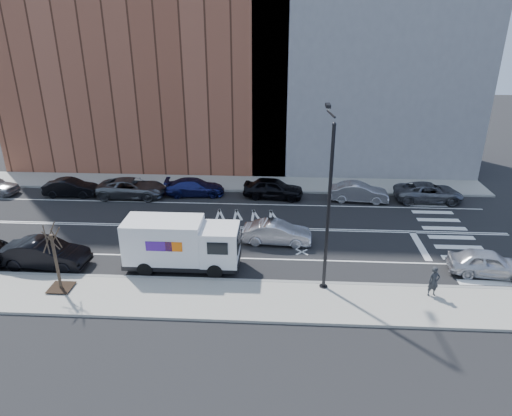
# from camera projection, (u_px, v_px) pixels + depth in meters

# --- Properties ---
(ground) EXTENTS (120.00, 120.00, 0.00)m
(ground) POSITION_uv_depth(u_px,v_px,m) (214.00, 227.00, 31.75)
(ground) COLOR black
(ground) RESTS_ON ground
(sidewalk_near) EXTENTS (44.00, 3.60, 0.15)m
(sidewalk_near) POSITION_uv_depth(u_px,v_px,m) (190.00, 298.00, 23.63)
(sidewalk_near) COLOR gray
(sidewalk_near) RESTS_ON ground
(sidewalk_far) EXTENTS (44.00, 3.60, 0.15)m
(sidewalk_far) POSITION_uv_depth(u_px,v_px,m) (228.00, 183.00, 39.81)
(sidewalk_far) COLOR gray
(sidewalk_far) RESTS_ON ground
(curb_near) EXTENTS (44.00, 0.25, 0.17)m
(curb_near) POSITION_uv_depth(u_px,v_px,m) (196.00, 280.00, 25.28)
(curb_near) COLOR gray
(curb_near) RESTS_ON ground
(curb_far) EXTENTS (44.00, 0.25, 0.17)m
(curb_far) POSITION_uv_depth(u_px,v_px,m) (226.00, 190.00, 38.15)
(curb_far) COLOR gray
(curb_far) RESTS_ON ground
(crosswalk) EXTENTS (3.00, 14.00, 0.01)m
(crosswalk) POSITION_uv_depth(u_px,v_px,m) (448.00, 233.00, 30.92)
(crosswalk) COLOR white
(crosswalk) RESTS_ON ground
(road_markings) EXTENTS (40.00, 8.60, 0.01)m
(road_markings) POSITION_uv_depth(u_px,v_px,m) (214.00, 227.00, 31.75)
(road_markings) COLOR white
(road_markings) RESTS_ON ground
(bldg_brick) EXTENTS (26.00, 10.00, 22.00)m
(bldg_brick) POSITION_uv_depth(u_px,v_px,m) (148.00, 46.00, 42.22)
(bldg_brick) COLOR brown
(bldg_brick) RESTS_ON ground
(bldg_concrete) EXTENTS (20.00, 10.00, 26.00)m
(bldg_concrete) POSITION_uv_depth(u_px,v_px,m) (368.00, 23.00, 40.40)
(bldg_concrete) COLOR slate
(bldg_concrete) RESTS_ON ground
(streetlight) EXTENTS (0.44, 4.02, 9.34)m
(streetlight) POSITION_uv_depth(u_px,v_px,m) (328.00, 198.00, 23.05)
(streetlight) COLOR black
(streetlight) RESTS_ON ground
(street_tree) EXTENTS (1.20, 1.20, 3.75)m
(street_tree) POSITION_uv_depth(u_px,v_px,m) (57.00, 267.00, 23.83)
(street_tree) COLOR black
(street_tree) RESTS_ON ground
(fedex_van) EXTENTS (6.61, 2.37, 3.02)m
(fedex_van) POSITION_uv_depth(u_px,v_px,m) (181.00, 243.00, 26.04)
(fedex_van) COLOR black
(fedex_van) RESTS_ON ground
(far_parked_b) EXTENTS (4.28, 1.58, 1.40)m
(far_parked_b) POSITION_uv_depth(u_px,v_px,m) (71.00, 188.00, 37.04)
(far_parked_b) COLOR black
(far_parked_b) RESTS_ON ground
(far_parked_c) EXTENTS (5.48, 2.55, 1.52)m
(far_parked_c) POSITION_uv_depth(u_px,v_px,m) (132.00, 188.00, 36.80)
(far_parked_c) COLOR #54575D
(far_parked_c) RESTS_ON ground
(far_parked_d) EXTENTS (4.91, 2.32, 1.38)m
(far_parked_d) POSITION_uv_depth(u_px,v_px,m) (195.00, 187.00, 37.17)
(far_parked_d) COLOR navy
(far_parked_d) RESTS_ON ground
(far_parked_e) EXTENTS (4.95, 2.42, 1.63)m
(far_parked_e) POSITION_uv_depth(u_px,v_px,m) (273.00, 188.00, 36.58)
(far_parked_e) COLOR black
(far_parked_e) RESTS_ON ground
(far_parked_f) EXTENTS (4.61, 1.90, 1.48)m
(far_parked_f) POSITION_uv_depth(u_px,v_px,m) (359.00, 192.00, 35.93)
(far_parked_f) COLOR #9E9DA1
(far_parked_f) RESTS_ON ground
(far_parked_g) EXTENTS (5.29, 2.49, 1.46)m
(far_parked_g) POSITION_uv_depth(u_px,v_px,m) (429.00, 192.00, 35.95)
(far_parked_g) COLOR #55575D
(far_parked_g) RESTS_ON ground
(driving_sedan) EXTENTS (4.47, 1.76, 1.45)m
(driving_sedan) POSITION_uv_depth(u_px,v_px,m) (277.00, 233.00, 29.28)
(driving_sedan) COLOR silver
(driving_sedan) RESTS_ON ground
(near_parked_rear_a) EXTENTS (5.11, 2.03, 1.66)m
(near_parked_rear_a) POSITION_uv_depth(u_px,v_px,m) (45.00, 254.00, 26.49)
(near_parked_rear_a) COLOR black
(near_parked_rear_a) RESTS_ON ground
(near_parked_front) EXTENTS (4.52, 2.28, 1.48)m
(near_parked_front) POSITION_uv_depth(u_px,v_px,m) (488.00, 263.00, 25.66)
(near_parked_front) COLOR silver
(near_parked_front) RESTS_ON ground
(pedestrian) EXTENTS (0.68, 0.52, 1.66)m
(pedestrian) POSITION_uv_depth(u_px,v_px,m) (434.00, 282.00, 23.44)
(pedestrian) COLOR #232529
(pedestrian) RESTS_ON sidewalk_near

